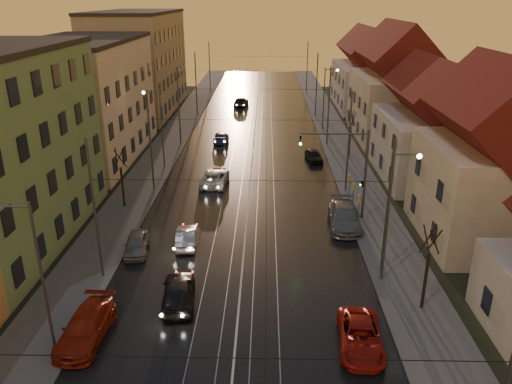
# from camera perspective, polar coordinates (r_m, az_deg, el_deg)

# --- Properties ---
(ground) EXTENTS (160.00, 160.00, 0.00)m
(ground) POSITION_cam_1_polar(r_m,az_deg,el_deg) (24.10, -2.78, -21.11)
(ground) COLOR black
(ground) RESTS_ON ground
(road) EXTENTS (16.00, 120.00, 0.04)m
(road) POSITION_cam_1_polar(r_m,az_deg,el_deg) (59.96, -0.25, 5.72)
(road) COLOR black
(road) RESTS_ON ground
(sidewalk_left) EXTENTS (4.00, 120.00, 0.15)m
(sidewalk_left) POSITION_cam_1_polar(r_m,az_deg,el_deg) (61.02, -9.73, 5.74)
(sidewalk_left) COLOR #4C4C4C
(sidewalk_left) RESTS_ON ground
(sidewalk_right) EXTENTS (4.00, 120.00, 0.15)m
(sidewalk_right) POSITION_cam_1_polar(r_m,az_deg,el_deg) (60.54, 9.30, 5.64)
(sidewalk_right) COLOR #4C4C4C
(sidewalk_right) RESTS_ON ground
(tram_rail_0) EXTENTS (0.06, 120.00, 0.03)m
(tram_rail_0) POSITION_cam_1_polar(r_m,az_deg,el_deg) (60.05, -2.36, 5.76)
(tram_rail_0) COLOR gray
(tram_rail_0) RESTS_ON road
(tram_rail_1) EXTENTS (0.06, 120.00, 0.03)m
(tram_rail_1) POSITION_cam_1_polar(r_m,az_deg,el_deg) (59.98, -0.99, 5.75)
(tram_rail_1) COLOR gray
(tram_rail_1) RESTS_ON road
(tram_rail_2) EXTENTS (0.06, 120.00, 0.03)m
(tram_rail_2) POSITION_cam_1_polar(r_m,az_deg,el_deg) (59.94, 0.49, 5.75)
(tram_rail_2) COLOR gray
(tram_rail_2) RESTS_ON road
(tram_rail_3) EXTENTS (0.06, 120.00, 0.03)m
(tram_rail_3) POSITION_cam_1_polar(r_m,az_deg,el_deg) (59.94, 1.86, 5.74)
(tram_rail_3) COLOR gray
(tram_rail_3) RESTS_ON road
(apartment_left_2) EXTENTS (10.00, 20.00, 12.00)m
(apartment_left_2) POSITION_cam_1_polar(r_m,az_deg,el_deg) (56.02, -18.90, 9.74)
(apartment_left_2) COLOR beige
(apartment_left_2) RESTS_ON ground
(apartment_left_3) EXTENTS (10.00, 24.00, 14.00)m
(apartment_left_3) POSITION_cam_1_polar(r_m,az_deg,el_deg) (78.58, -13.19, 14.13)
(apartment_left_3) COLOR #9A8363
(apartment_left_3) RESTS_ON ground
(house_right_1) EXTENTS (8.67, 10.20, 10.80)m
(house_right_1) POSITION_cam_1_polar(r_m,az_deg,el_deg) (37.79, 25.44, 2.66)
(house_right_1) COLOR #C4B897
(house_right_1) RESTS_ON ground
(house_right_2) EXTENTS (9.18, 12.24, 9.20)m
(house_right_2) POSITION_cam_1_polar(r_m,az_deg,el_deg) (49.65, 19.53, 6.66)
(house_right_2) COLOR #B7B2AA
(house_right_2) RESTS_ON ground
(house_right_3) EXTENTS (9.18, 14.28, 11.50)m
(house_right_3) POSITION_cam_1_polar(r_m,az_deg,el_deg) (63.53, 15.64, 11.19)
(house_right_3) COLOR #C4B897
(house_right_3) RESTS_ON ground
(house_right_4) EXTENTS (9.18, 16.32, 10.00)m
(house_right_4) POSITION_cam_1_polar(r_m,az_deg,el_deg) (81.00, 12.57, 12.99)
(house_right_4) COLOR #B7B2AA
(house_right_4) RESTS_ON ground
(catenary_pole_l_1) EXTENTS (0.16, 0.16, 9.00)m
(catenary_pole_l_1) POSITION_cam_1_polar(r_m,az_deg,el_deg) (30.87, -17.94, -2.10)
(catenary_pole_l_1) COLOR #595B60
(catenary_pole_l_1) RESTS_ON ground
(catenary_pole_r_1) EXTENTS (0.16, 0.16, 9.00)m
(catenary_pole_r_1) POSITION_cam_1_polar(r_m,az_deg,el_deg) (30.04, 14.85, -2.41)
(catenary_pole_r_1) COLOR #595B60
(catenary_pole_r_1) RESTS_ON ground
(catenary_pole_l_2) EXTENTS (0.16, 0.16, 9.00)m
(catenary_pole_l_2) POSITION_cam_1_polar(r_m,az_deg,el_deg) (44.48, -11.98, 5.62)
(catenary_pole_l_2) COLOR #595B60
(catenary_pole_l_2) RESTS_ON ground
(catenary_pole_r_2) EXTENTS (0.16, 0.16, 9.00)m
(catenary_pole_r_2) POSITION_cam_1_polar(r_m,az_deg,el_deg) (43.92, 10.55, 5.52)
(catenary_pole_r_2) COLOR #595B60
(catenary_pole_r_2) RESTS_ON ground
(catenary_pole_l_3) EXTENTS (0.16, 0.16, 9.00)m
(catenary_pole_l_3) POSITION_cam_1_polar(r_m,az_deg,el_deg) (58.78, -8.81, 9.64)
(catenary_pole_l_3) COLOR #595B60
(catenary_pole_l_3) RESTS_ON ground
(catenary_pole_r_3) EXTENTS (0.16, 0.16, 9.00)m
(catenary_pole_r_3) POSITION_cam_1_polar(r_m,az_deg,el_deg) (58.35, 8.31, 9.58)
(catenary_pole_r_3) COLOR #595B60
(catenary_pole_r_3) RESTS_ON ground
(catenary_pole_l_4) EXTENTS (0.16, 0.16, 9.00)m
(catenary_pole_l_4) POSITION_cam_1_polar(r_m,az_deg,el_deg) (73.35, -6.86, 12.06)
(catenary_pole_l_4) COLOR #595B60
(catenary_pole_l_4) RESTS_ON ground
(catenary_pole_r_4) EXTENTS (0.16, 0.16, 9.00)m
(catenary_pole_r_4) POSITION_cam_1_polar(r_m,az_deg,el_deg) (73.01, 6.94, 12.02)
(catenary_pole_r_4) COLOR #595B60
(catenary_pole_r_4) RESTS_ON ground
(catenary_pole_l_5) EXTENTS (0.16, 0.16, 9.00)m
(catenary_pole_l_5) POSITION_cam_1_polar(r_m,az_deg,el_deg) (91.02, -5.32, 13.93)
(catenary_pole_l_5) COLOR #595B60
(catenary_pole_l_5) RESTS_ON ground
(catenary_pole_r_5) EXTENTS (0.16, 0.16, 9.00)m
(catenary_pole_r_5) POSITION_cam_1_polar(r_m,az_deg,el_deg) (90.75, 5.86, 13.89)
(catenary_pole_r_5) COLOR #595B60
(catenary_pole_r_5) RESTS_ON ground
(street_lamp_0) EXTENTS (1.75, 0.32, 8.00)m
(street_lamp_0) POSITION_cam_1_polar(r_m,az_deg,el_deg) (25.09, -24.09, -7.63)
(street_lamp_0) COLOR #595B60
(street_lamp_0) RESTS_ON ground
(street_lamp_1) EXTENTS (1.75, 0.32, 8.00)m
(street_lamp_1) POSITION_cam_1_polar(r_m,az_deg,el_deg) (30.91, 15.42, -1.01)
(street_lamp_1) COLOR #595B60
(street_lamp_1) RESTS_ON ground
(street_lamp_2) EXTENTS (1.75, 0.32, 8.00)m
(street_lamp_2) POSITION_cam_1_polar(r_m,az_deg,el_deg) (50.16, -11.11, 7.92)
(street_lamp_2) COLOR #595B60
(street_lamp_2) RESTS_ON ground
(street_lamp_3) EXTENTS (1.75, 0.32, 8.00)m
(street_lamp_3) POSITION_cam_1_polar(r_m,az_deg,el_deg) (65.16, 8.06, 11.17)
(street_lamp_3) COLOR #595B60
(street_lamp_3) RESTS_ON ground
(traffic_light_mast) EXTENTS (5.30, 0.32, 7.20)m
(traffic_light_mast) POSITION_cam_1_polar(r_m,az_deg,el_deg) (38.12, 11.02, 3.20)
(traffic_light_mast) COLOR #595B60
(traffic_light_mast) RESTS_ON ground
(bare_tree_0) EXTENTS (1.09, 1.09, 5.11)m
(bare_tree_0) POSITION_cam_1_polar(r_m,az_deg,el_deg) (41.80, -15.08, 1.41)
(bare_tree_0) COLOR black
(bare_tree_0) RESTS_ON ground
(bare_tree_1) EXTENTS (1.09, 1.09, 5.11)m
(bare_tree_1) POSITION_cam_1_polar(r_m,az_deg,el_deg) (28.79, 18.93, -8.48)
(bare_tree_1) COLOR black
(bare_tree_1) RESTS_ON ground
(bare_tree_2) EXTENTS (1.09, 1.09, 5.11)m
(bare_tree_2) POSITION_cam_1_polar(r_m,az_deg,el_deg) (54.25, 10.70, 6.35)
(bare_tree_2) COLOR black
(bare_tree_2) RESTS_ON ground
(driving_car_0) EXTENTS (2.30, 4.64, 1.52)m
(driving_car_0) POSITION_cam_1_polar(r_m,az_deg,el_deg) (29.05, -8.85, -11.15)
(driving_car_0) COLOR black
(driving_car_0) RESTS_ON ground
(driving_car_1) EXTENTS (1.68, 3.89, 1.24)m
(driving_car_1) POSITION_cam_1_polar(r_m,az_deg,el_deg) (35.29, -7.97, -5.12)
(driving_car_1) COLOR #AFAFB5
(driving_car_1) RESTS_ON ground
(driving_car_2) EXTENTS (2.60, 5.09, 1.38)m
(driving_car_2) POSITION_cam_1_polar(r_m,az_deg,el_deg) (46.20, -4.75, 1.65)
(driving_car_2) COLOR silver
(driving_car_2) RESTS_ON ground
(driving_car_3) EXTENTS (1.80, 4.26, 1.23)m
(driving_car_3) POSITION_cam_1_polar(r_m,az_deg,el_deg) (59.89, -3.99, 6.23)
(driving_car_3) COLOR #161E44
(driving_car_3) RESTS_ON ground
(driving_car_4) EXTENTS (2.45, 4.80, 1.56)m
(driving_car_4) POSITION_cam_1_polar(r_m,az_deg,el_deg) (80.08, -1.74, 10.29)
(driving_car_4) COLOR black
(driving_car_4) RESTS_ON ground
(parked_left_2) EXTENTS (2.17, 4.95, 1.41)m
(parked_left_2) POSITION_cam_1_polar(r_m,az_deg,el_deg) (27.49, -18.91, -14.42)
(parked_left_2) COLOR maroon
(parked_left_2) RESTS_ON ground
(parked_left_3) EXTENTS (1.94, 3.84, 1.25)m
(parked_left_3) POSITION_cam_1_polar(r_m,az_deg,el_deg) (34.97, -13.51, -5.80)
(parked_left_3) COLOR gray
(parked_left_3) RESTS_ON ground
(parked_right_0) EXTENTS (2.44, 4.71, 1.27)m
(parked_right_0) POSITION_cam_1_polar(r_m,az_deg,el_deg) (26.15, 11.85, -15.86)
(parked_right_0) COLOR #AB1911
(parked_right_0) RESTS_ON ground
(parked_right_1) EXTENTS (2.45, 5.55, 1.58)m
(parked_right_1) POSITION_cam_1_polar(r_m,az_deg,el_deg) (38.27, 10.07, -2.79)
(parked_right_1) COLOR gray
(parked_right_1) RESTS_ON ground
(parked_right_2) EXTENTS (1.94, 3.78, 1.23)m
(parked_right_2) POSITION_cam_1_polar(r_m,az_deg,el_deg) (53.09, 6.62, 4.14)
(parked_right_2) COLOR black
(parked_right_2) RESTS_ON ground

